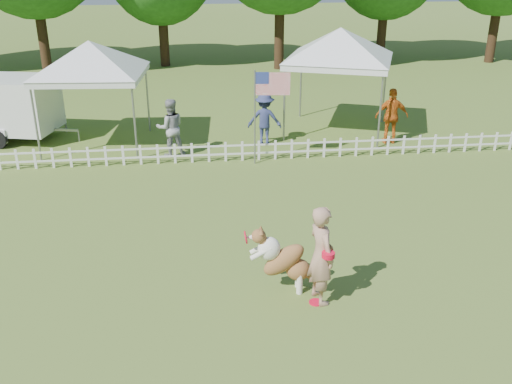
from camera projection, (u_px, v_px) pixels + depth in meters
ground at (290, 286)px, 10.77m from camera, size 120.00×120.00×0.00m
picket_fence at (251, 151)px, 17.05m from camera, size 22.00×0.08×0.60m
handler at (321, 255)px, 9.99m from camera, size 0.60×0.77×1.85m
dog at (285, 260)px, 10.38m from camera, size 1.28×0.51×1.29m
frisbee_on_turf at (316, 302)px, 10.25m from camera, size 0.25×0.25×0.02m
canopy_tent_left at (94, 95)px, 17.90m from camera, size 3.36×3.36×3.24m
canopy_tent_right at (338, 82)px, 19.27m from camera, size 4.28×4.28×3.43m
flag_pole at (255, 118)px, 16.36m from camera, size 1.07×0.23×2.76m
spectator_a at (170, 128)px, 17.24m from camera, size 0.96×0.80×1.76m
spectator_b at (265, 119)px, 18.27m from camera, size 1.17×0.79×1.68m
spectator_c at (392, 116)px, 18.35m from camera, size 1.09×0.55×1.80m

